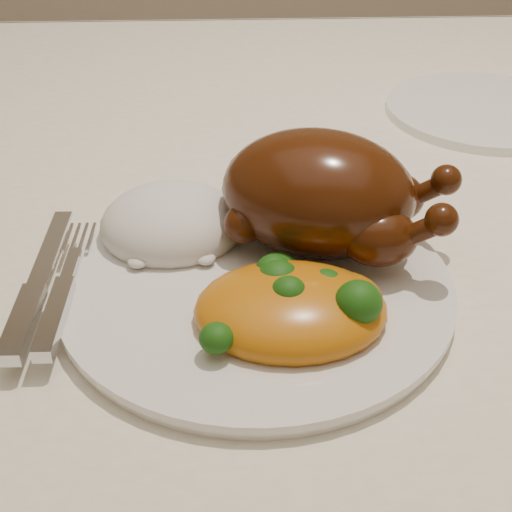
{
  "coord_description": "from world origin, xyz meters",
  "views": [
    {
      "loc": [
        -0.15,
        -0.56,
        1.07
      ],
      "look_at": [
        -0.13,
        -0.17,
        0.8
      ],
      "focal_mm": 50.0,
      "sensor_mm": 36.0,
      "label": 1
    }
  ],
  "objects_px": {
    "dining_table": "(381,272)",
    "side_plate": "(485,110)",
    "dinner_plate": "(256,287)",
    "roast_chicken": "(323,194)"
  },
  "relations": [
    {
      "from": "dining_table",
      "to": "side_plate",
      "type": "bearing_deg",
      "value": 47.92
    },
    {
      "from": "dinner_plate",
      "to": "side_plate",
      "type": "xyz_separation_m",
      "value": [
        0.26,
        0.31,
        -0.0
      ]
    },
    {
      "from": "dining_table",
      "to": "side_plate",
      "type": "relative_size",
      "value": 7.63
    },
    {
      "from": "dinner_plate",
      "to": "roast_chicken",
      "type": "height_order",
      "value": "roast_chicken"
    },
    {
      "from": "dinner_plate",
      "to": "side_plate",
      "type": "relative_size",
      "value": 1.28
    },
    {
      "from": "dinner_plate",
      "to": "roast_chicken",
      "type": "xyz_separation_m",
      "value": [
        0.05,
        0.04,
        0.05
      ]
    },
    {
      "from": "side_plate",
      "to": "roast_chicken",
      "type": "height_order",
      "value": "roast_chicken"
    },
    {
      "from": "dinner_plate",
      "to": "roast_chicken",
      "type": "distance_m",
      "value": 0.08
    },
    {
      "from": "roast_chicken",
      "to": "dinner_plate",
      "type": "bearing_deg",
      "value": -121.18
    },
    {
      "from": "dining_table",
      "to": "dinner_plate",
      "type": "xyz_separation_m",
      "value": [
        -0.13,
        -0.17,
        0.11
      ]
    }
  ]
}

